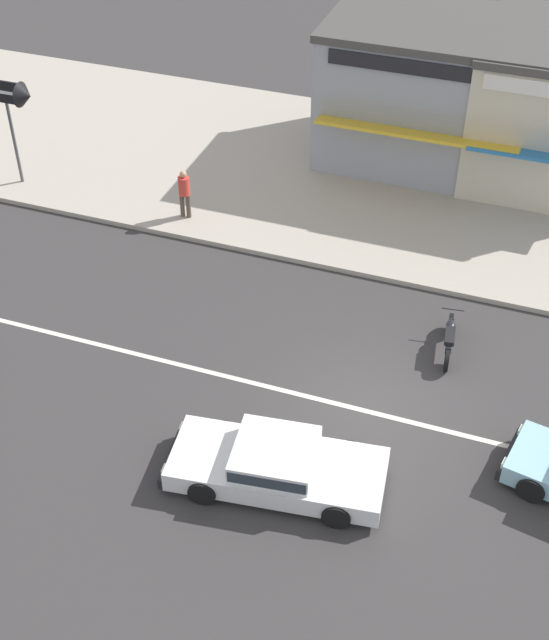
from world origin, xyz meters
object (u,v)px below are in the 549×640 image
object	(u,v)px
sedan_white_3	(276,464)
arrow_signboard	(21,99)
shopfront_mid_block	(435,92)
pedestrian_near_clock	(184,191)
motorcycle_2	(449,337)

from	to	relation	value
sedan_white_3	arrow_signboard	bearing A→B (deg)	141.86
arrow_signboard	shopfront_mid_block	distance (m)	12.81
pedestrian_near_clock	shopfront_mid_block	xyz separation A→B (m)	(6.04, 6.19, 1.36)
arrow_signboard	shopfront_mid_block	size ratio (longest dim) A/B	0.50
sedan_white_3	pedestrian_near_clock	distance (m)	10.56
arrow_signboard	pedestrian_near_clock	world-z (taller)	arrow_signboard
pedestrian_near_clock	shopfront_mid_block	size ratio (longest dim) A/B	0.22
shopfront_mid_block	sedan_white_3	bearing A→B (deg)	-90.26
sedan_white_3	shopfront_mid_block	bearing A→B (deg)	89.74
sedan_white_3	shopfront_mid_block	world-z (taller)	shopfront_mid_block
arrow_signboard	sedan_white_3	bearing A→B (deg)	-38.14
arrow_signboard	shopfront_mid_block	bearing A→B (deg)	28.48
sedan_white_3	arrow_signboard	distance (m)	14.43
motorcycle_2	shopfront_mid_block	xyz separation A→B (m)	(-2.55, 9.42, 1.98)
sedan_white_3	pedestrian_near_clock	world-z (taller)	pedestrian_near_clock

